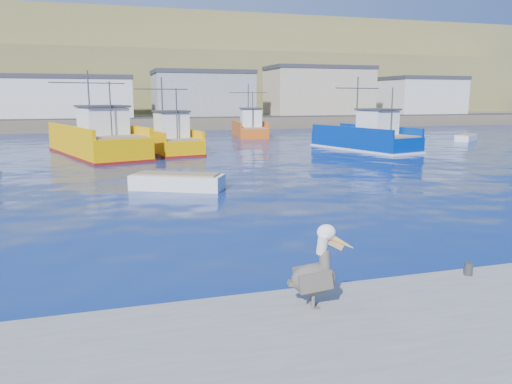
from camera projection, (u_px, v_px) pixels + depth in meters
ground at (294, 262)px, 14.01m from camera, size 260.00×260.00×0.00m
dock_bollards at (376, 280)px, 10.86m from camera, size 36.20×0.20×0.30m
far_shore at (125, 78)px, 115.12m from camera, size 200.00×81.00×24.00m
trawler_yellow_a at (97, 141)px, 39.64m from camera, size 8.29×14.03×6.77m
trawler_yellow_b at (168, 141)px, 41.89m from camera, size 5.08×10.15×6.31m
trawler_blue at (366, 138)px, 43.88m from camera, size 6.28×11.17×6.42m
boat_orange at (250, 128)px, 58.56m from camera, size 4.48×8.87×6.11m
skiff_mid at (177, 183)px, 25.02m from camera, size 4.82×3.52×1.00m
skiff_far at (466, 138)px, 53.05m from camera, size 4.03×3.56×0.87m
pelican at (316, 272)px, 9.71m from camera, size 1.35×0.65×1.66m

